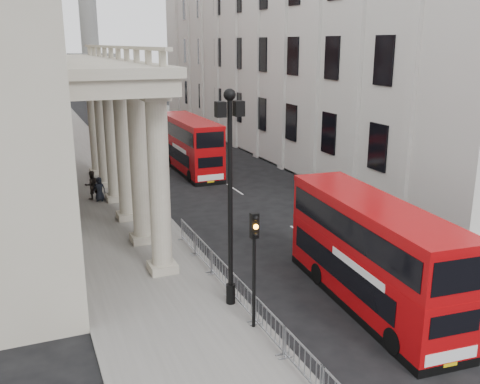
{
  "coord_description": "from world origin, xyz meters",
  "views": [
    {
      "loc": [
        -7.53,
        -13.74,
        10.0
      ],
      "look_at": [
        1.92,
        9.15,
        3.05
      ],
      "focal_mm": 40.0,
      "sensor_mm": 36.0,
      "label": 1
    }
  ],
  "objects": [
    {
      "name": "sidewalk_west",
      "position": [
        -3.0,
        30.0,
        0.06
      ],
      "size": [
        6.0,
        140.0,
        0.12
      ],
      "primitive_type": "cube",
      "color": "slate",
      "rests_on": "ground"
    },
    {
      "name": "kerb",
      "position": [
        -0.05,
        30.0,
        0.07
      ],
      "size": [
        0.2,
        140.0,
        0.14
      ],
      "primitive_type": "cube",
      "color": "slate",
      "rests_on": "ground"
    },
    {
      "name": "lamp_post_mid",
      "position": [
        -0.6,
        20.0,
        4.91
      ],
      "size": [
        1.05,
        0.44,
        8.32
      ],
      "color": "black",
      "rests_on": "sidewalk_west"
    },
    {
      "name": "bus_near",
      "position": [
        4.49,
        2.08,
        2.2
      ],
      "size": [
        3.09,
        9.89,
        4.2
      ],
      "rotation": [
        0.0,
        0.0,
        -0.08
      ],
      "color": "#A8070B",
      "rests_on": "ground"
    },
    {
      "name": "pedestrian_b",
      "position": [
        -3.66,
        20.92,
        1.06
      ],
      "size": [
        1.04,
        0.89,
        1.88
      ],
      "primitive_type": "imported",
      "rotation": [
        0.0,
        0.0,
        3.35
      ],
      "color": "#2A2421",
      "rests_on": "sidewalk_west"
    },
    {
      "name": "bus_far",
      "position": [
        4.78,
        26.46,
        2.22
      ],
      "size": [
        2.43,
        9.87,
        4.26
      ],
      "rotation": [
        0.0,
        0.0,
        -0.0
      ],
      "color": "#AD080B",
      "rests_on": "ground"
    },
    {
      "name": "crowd_barriers",
      "position": [
        -0.35,
        2.23,
        0.67
      ],
      "size": [
        0.5,
        18.75,
        1.1
      ],
      "color": "gray",
      "rests_on": "sidewalk_west"
    },
    {
      "name": "pedestrian_c",
      "position": [
        -3.26,
        20.32,
        0.9
      ],
      "size": [
        0.87,
        0.69,
        1.56
      ],
      "primitive_type": "imported",
      "rotation": [
        0.0,
        0.0,
        5.99
      ],
      "color": "black",
      "rests_on": "sidewalk_west"
    },
    {
      "name": "monument_column",
      "position": [
        6.0,
        92.0,
        15.98
      ],
      "size": [
        8.0,
        8.0,
        54.2
      ],
      "color": "#60605E",
      "rests_on": "ground"
    },
    {
      "name": "east_building",
      "position": [
        16.0,
        32.0,
        12.5
      ],
      "size": [
        8.0,
        55.0,
        25.0
      ],
      "primitive_type": "cube",
      "color": "silver",
      "rests_on": "ground"
    },
    {
      "name": "lamp_post_south",
      "position": [
        -0.6,
        4.0,
        4.91
      ],
      "size": [
        1.05,
        0.44,
        8.32
      ],
      "color": "black",
      "rests_on": "sidewalk_west"
    },
    {
      "name": "pedestrian_a",
      "position": [
        -2.5,
        12.29,
        0.88
      ],
      "size": [
        0.66,
        0.59,
        1.53
      ],
      "primitive_type": "imported",
      "rotation": [
        0.0,
        0.0,
        0.5
      ],
      "color": "black",
      "rests_on": "sidewalk_west"
    },
    {
      "name": "sidewalk_east",
      "position": [
        13.5,
        30.0,
        0.06
      ],
      "size": [
        3.0,
        140.0,
        0.12
      ],
      "primitive_type": "cube",
      "color": "slate",
      "rests_on": "ground"
    },
    {
      "name": "traffic_light",
      "position": [
        -0.5,
        1.98,
        3.11
      ],
      "size": [
        0.28,
        0.33,
        4.3
      ],
      "color": "black",
      "rests_on": "sidewalk_west"
    },
    {
      "name": "lamp_post_north",
      "position": [
        -0.6,
        36.0,
        4.91
      ],
      "size": [
        1.05,
        0.44,
        8.32
      ],
      "color": "black",
      "rests_on": "sidewalk_west"
    },
    {
      "name": "ground",
      "position": [
        0.0,
        0.0,
        0.0
      ],
      "size": [
        260.0,
        260.0,
        0.0
      ],
      "primitive_type": "plane",
      "color": "black",
      "rests_on": "ground"
    }
  ]
}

